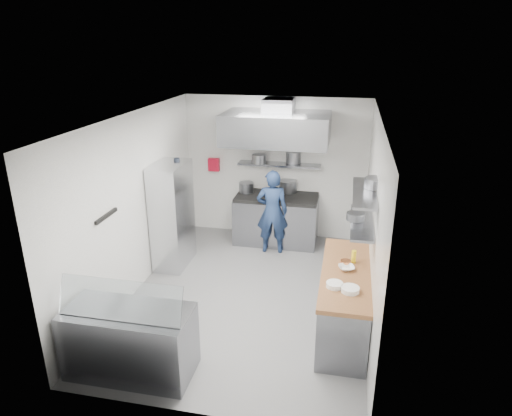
% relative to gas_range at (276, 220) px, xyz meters
% --- Properties ---
extents(floor, '(5.00, 5.00, 0.00)m').
position_rel_gas_range_xyz_m(floor, '(-0.10, -2.10, -0.45)').
color(floor, slate).
rests_on(floor, ground).
extents(ceiling, '(5.00, 5.00, 0.00)m').
position_rel_gas_range_xyz_m(ceiling, '(-0.10, -2.10, 2.35)').
color(ceiling, silver).
rests_on(ceiling, wall_back).
extents(wall_back, '(3.60, 2.80, 0.02)m').
position_rel_gas_range_xyz_m(wall_back, '(-0.10, 0.40, 0.95)').
color(wall_back, white).
rests_on(wall_back, floor).
extents(wall_front, '(3.60, 2.80, 0.02)m').
position_rel_gas_range_xyz_m(wall_front, '(-0.10, -4.60, 0.95)').
color(wall_front, white).
rests_on(wall_front, floor).
extents(wall_left, '(2.80, 5.00, 0.02)m').
position_rel_gas_range_xyz_m(wall_left, '(-1.90, -2.10, 0.95)').
color(wall_left, white).
rests_on(wall_left, floor).
extents(wall_right, '(2.80, 5.00, 0.02)m').
position_rel_gas_range_xyz_m(wall_right, '(1.70, -2.10, 0.95)').
color(wall_right, white).
rests_on(wall_right, floor).
extents(gas_range, '(1.60, 0.80, 0.90)m').
position_rel_gas_range_xyz_m(gas_range, '(0.00, 0.00, 0.00)').
color(gas_range, gray).
rests_on(gas_range, floor).
extents(cooktop, '(1.57, 0.78, 0.06)m').
position_rel_gas_range_xyz_m(cooktop, '(0.00, 0.00, 0.48)').
color(cooktop, black).
rests_on(cooktop, gas_range).
extents(stock_pot_left, '(0.29, 0.29, 0.20)m').
position_rel_gas_range_xyz_m(stock_pot_left, '(-0.62, 0.10, 0.61)').
color(stock_pot_left, slate).
rests_on(stock_pot_left, cooktop).
extents(stock_pot_mid, '(0.35, 0.35, 0.24)m').
position_rel_gas_range_xyz_m(stock_pot_mid, '(0.18, 0.27, 0.63)').
color(stock_pot_mid, slate).
rests_on(stock_pot_mid, cooktop).
extents(over_range_shelf, '(1.60, 0.30, 0.04)m').
position_rel_gas_range_xyz_m(over_range_shelf, '(0.00, 0.24, 1.07)').
color(over_range_shelf, gray).
rests_on(over_range_shelf, wall_back).
extents(shelf_pot_a, '(0.27, 0.27, 0.18)m').
position_rel_gas_range_xyz_m(shelf_pot_a, '(-0.39, 0.17, 1.18)').
color(shelf_pot_a, slate).
rests_on(shelf_pot_a, over_range_shelf).
extents(shelf_pot_b, '(0.29, 0.29, 0.22)m').
position_rel_gas_range_xyz_m(shelf_pot_b, '(0.26, 0.38, 1.20)').
color(shelf_pot_b, slate).
rests_on(shelf_pot_b, over_range_shelf).
extents(extractor_hood, '(1.90, 1.15, 0.55)m').
position_rel_gas_range_xyz_m(extractor_hood, '(0.00, -0.18, 1.85)').
color(extractor_hood, gray).
rests_on(extractor_hood, wall_back).
extents(hood_duct, '(0.55, 0.55, 0.24)m').
position_rel_gas_range_xyz_m(hood_duct, '(0.00, 0.05, 2.23)').
color(hood_duct, slate).
rests_on(hood_duct, extractor_hood).
extents(red_firebox, '(0.22, 0.10, 0.26)m').
position_rel_gas_range_xyz_m(red_firebox, '(-1.35, 0.34, 0.97)').
color(red_firebox, red).
rests_on(red_firebox, wall_back).
extents(chef, '(0.62, 0.44, 1.60)m').
position_rel_gas_range_xyz_m(chef, '(-0.01, -0.46, 0.35)').
color(chef, navy).
rests_on(chef, floor).
extents(wire_rack, '(0.50, 0.90, 1.85)m').
position_rel_gas_range_xyz_m(wire_rack, '(-1.63, -1.30, 0.48)').
color(wire_rack, silver).
rests_on(wire_rack, floor).
extents(rack_bin_a, '(0.16, 0.20, 0.18)m').
position_rel_gas_range_xyz_m(rack_bin_a, '(-1.63, -1.15, 0.35)').
color(rack_bin_a, white).
rests_on(rack_bin_a, wire_rack).
extents(rack_bin_b, '(0.13, 0.17, 0.15)m').
position_rel_gas_range_xyz_m(rack_bin_b, '(-1.63, -0.63, 0.85)').
color(rack_bin_b, yellow).
rests_on(rack_bin_b, wire_rack).
extents(rack_jar, '(0.10, 0.10, 0.18)m').
position_rel_gas_range_xyz_m(rack_jar, '(-1.58, -1.06, 1.35)').
color(rack_jar, black).
rests_on(rack_jar, wire_rack).
extents(knife_strip, '(0.04, 0.55, 0.05)m').
position_rel_gas_range_xyz_m(knife_strip, '(-1.88, -3.00, 1.10)').
color(knife_strip, black).
rests_on(knife_strip, wall_left).
extents(prep_counter_base, '(0.62, 2.00, 0.84)m').
position_rel_gas_range_xyz_m(prep_counter_base, '(1.38, -2.70, -0.03)').
color(prep_counter_base, gray).
rests_on(prep_counter_base, floor).
extents(prep_counter_top, '(0.65, 2.04, 0.06)m').
position_rel_gas_range_xyz_m(prep_counter_top, '(1.38, -2.70, 0.42)').
color(prep_counter_top, '#9A5839').
rests_on(prep_counter_top, prep_counter_base).
extents(plate_stack_a, '(0.23, 0.23, 0.06)m').
position_rel_gas_range_xyz_m(plate_stack_a, '(1.44, -3.23, 0.48)').
color(plate_stack_a, white).
rests_on(plate_stack_a, prep_counter_top).
extents(plate_stack_b, '(0.21, 0.21, 0.06)m').
position_rel_gas_range_xyz_m(plate_stack_b, '(1.24, -3.15, 0.48)').
color(plate_stack_b, white).
rests_on(plate_stack_b, prep_counter_top).
extents(copper_pan, '(0.14, 0.14, 0.06)m').
position_rel_gas_range_xyz_m(copper_pan, '(1.37, -2.51, 0.48)').
color(copper_pan, '#D7733C').
rests_on(copper_pan, prep_counter_top).
extents(squeeze_bottle, '(0.06, 0.06, 0.18)m').
position_rel_gas_range_xyz_m(squeeze_bottle, '(1.47, -2.43, 0.54)').
color(squeeze_bottle, yellow).
rests_on(squeeze_bottle, prep_counter_top).
extents(mixing_bowl, '(0.26, 0.26, 0.05)m').
position_rel_gas_range_xyz_m(mixing_bowl, '(1.38, -2.66, 0.48)').
color(mixing_bowl, white).
rests_on(mixing_bowl, prep_counter_top).
extents(wall_shelf_lower, '(0.30, 1.30, 0.04)m').
position_rel_gas_range_xyz_m(wall_shelf_lower, '(1.54, -2.40, 1.05)').
color(wall_shelf_lower, gray).
rests_on(wall_shelf_lower, wall_right).
extents(wall_shelf_upper, '(0.30, 1.30, 0.04)m').
position_rel_gas_range_xyz_m(wall_shelf_upper, '(1.54, -2.40, 1.47)').
color(wall_shelf_upper, gray).
rests_on(wall_shelf_upper, wall_right).
extents(shelf_pot_c, '(0.24, 0.24, 0.10)m').
position_rel_gas_range_xyz_m(shelf_pot_c, '(1.45, -2.38, 1.12)').
color(shelf_pot_c, slate).
rests_on(shelf_pot_c, wall_shelf_lower).
extents(shelf_pot_d, '(0.29, 0.29, 0.14)m').
position_rel_gas_range_xyz_m(shelf_pot_d, '(1.68, -2.24, 1.56)').
color(shelf_pot_d, slate).
rests_on(shelf_pot_d, wall_shelf_upper).
extents(display_case, '(1.50, 0.70, 0.85)m').
position_rel_gas_range_xyz_m(display_case, '(-1.10, -4.10, -0.03)').
color(display_case, gray).
rests_on(display_case, floor).
extents(display_glass, '(1.47, 0.19, 0.42)m').
position_rel_gas_range_xyz_m(display_glass, '(-1.10, -4.22, 0.62)').
color(display_glass, silver).
rests_on(display_glass, display_case).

